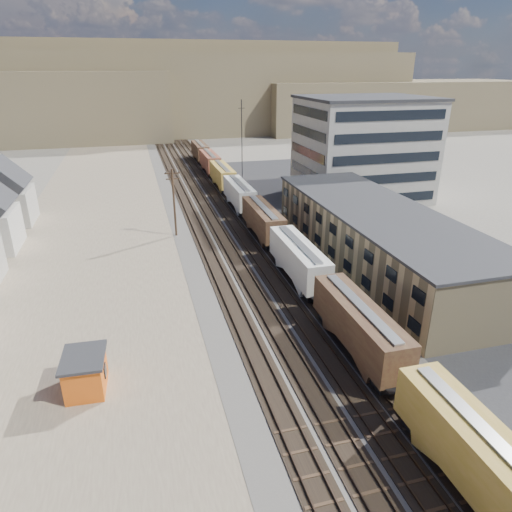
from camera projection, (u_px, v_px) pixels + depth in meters
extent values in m
plane|color=#6B6356|center=(356.00, 418.00, 32.86)|extent=(300.00, 300.00, 0.00)
cube|color=#4C4742|center=(222.00, 215.00, 77.41)|extent=(18.00, 200.00, 0.06)
cube|color=#766551|center=(95.00, 248.00, 63.71)|extent=(24.00, 180.00, 0.03)
cube|color=#232326|center=(383.00, 233.00, 69.32)|extent=(26.00, 120.00, 0.04)
cube|color=black|center=(193.00, 217.00, 76.18)|extent=(2.60, 200.00, 0.08)
cube|color=#38281E|center=(188.00, 217.00, 75.96)|extent=(0.08, 200.00, 0.16)
cube|color=#38281E|center=(197.00, 216.00, 76.31)|extent=(0.08, 200.00, 0.16)
cube|color=black|center=(210.00, 216.00, 76.90)|extent=(2.60, 200.00, 0.08)
cube|color=#38281E|center=(206.00, 215.00, 76.68)|extent=(0.08, 200.00, 0.16)
cube|color=#38281E|center=(214.00, 215.00, 77.03)|extent=(0.08, 200.00, 0.16)
cube|color=black|center=(228.00, 214.00, 77.62)|extent=(2.60, 200.00, 0.08)
cube|color=#38281E|center=(224.00, 214.00, 77.40)|extent=(0.08, 200.00, 0.16)
cube|color=#38281E|center=(232.00, 213.00, 77.74)|extent=(0.08, 200.00, 0.16)
cube|color=black|center=(244.00, 213.00, 78.29)|extent=(2.60, 200.00, 0.08)
cube|color=#38281E|center=(240.00, 213.00, 78.07)|extent=(0.08, 200.00, 0.16)
cube|color=#38281E|center=(248.00, 212.00, 78.42)|extent=(0.08, 200.00, 0.16)
cube|color=black|center=(424.00, 425.00, 31.21)|extent=(2.20, 2.20, 0.90)
cube|color=#B79330|center=(482.00, 458.00, 25.86)|extent=(3.00, 13.34, 3.40)
cube|color=#B7B7B2|center=(488.00, 434.00, 25.17)|extent=(0.90, 12.32, 0.16)
cube|color=black|center=(386.00, 380.00, 35.71)|extent=(2.20, 2.20, 0.90)
cube|color=black|center=(333.00, 316.00, 44.75)|extent=(2.20, 2.20, 0.90)
cube|color=#3F241B|center=(359.00, 323.00, 39.40)|extent=(3.00, 13.34, 3.40)
cube|color=#B7B7B2|center=(361.00, 305.00, 38.71)|extent=(0.90, 12.32, 0.16)
cube|color=black|center=(314.00, 293.00, 49.25)|extent=(2.20, 2.20, 0.90)
cube|color=black|center=(284.00, 258.00, 58.29)|extent=(2.20, 2.20, 0.90)
cube|color=beige|center=(299.00, 258.00, 52.94)|extent=(3.00, 13.34, 3.40)
cube|color=#B7B7B2|center=(299.00, 243.00, 52.26)|extent=(0.90, 12.33, 0.16)
cube|color=black|center=(273.00, 244.00, 62.79)|extent=(2.20, 2.20, 0.90)
cube|color=black|center=(254.00, 222.00, 71.84)|extent=(2.20, 2.20, 0.90)
cube|color=#3F241B|center=(263.00, 219.00, 66.49)|extent=(3.00, 13.34, 3.40)
cube|color=#B7B7B2|center=(263.00, 207.00, 65.80)|extent=(0.90, 12.33, 0.16)
cube|color=black|center=(246.00, 213.00, 76.34)|extent=(2.20, 2.20, 0.90)
cube|color=black|center=(233.00, 197.00, 85.38)|extent=(2.20, 2.20, 0.90)
cube|color=beige|center=(239.00, 193.00, 80.03)|extent=(3.00, 13.34, 3.40)
cube|color=#B7B7B2|center=(239.00, 183.00, 79.35)|extent=(0.90, 12.33, 0.16)
cube|color=black|center=(228.00, 191.00, 89.88)|extent=(2.20, 2.20, 0.90)
cube|color=black|center=(218.00, 179.00, 98.93)|extent=(2.20, 2.20, 0.90)
cube|color=#B79330|center=(222.00, 174.00, 93.58)|extent=(3.00, 13.34, 3.40)
cube|color=#B7B7B2|center=(222.00, 166.00, 92.89)|extent=(0.90, 12.32, 0.16)
cube|color=black|center=(214.00, 174.00, 103.43)|extent=(2.20, 2.20, 0.90)
cube|color=black|center=(207.00, 166.00, 112.47)|extent=(2.20, 2.20, 0.90)
cube|color=brown|center=(210.00, 161.00, 107.12)|extent=(3.00, 13.34, 3.40)
cube|color=#B7B7B2|center=(210.00, 153.00, 106.44)|extent=(0.90, 12.32, 0.16)
cube|color=black|center=(204.00, 162.00, 116.97)|extent=(2.20, 2.20, 0.90)
cube|color=black|center=(198.00, 155.00, 126.02)|extent=(2.20, 2.20, 0.90)
cube|color=#3F241B|center=(200.00, 150.00, 120.67)|extent=(3.00, 13.34, 3.40)
cube|color=#B7B7B2|center=(200.00, 143.00, 119.98)|extent=(0.90, 12.32, 0.16)
cube|color=tan|center=(376.00, 238.00, 57.39)|extent=(12.00, 40.00, 7.00)
cube|color=#2D2D30|center=(379.00, 210.00, 56.00)|extent=(12.40, 40.40, 0.30)
cube|color=black|center=(331.00, 252.00, 56.44)|extent=(0.12, 36.00, 1.20)
cube|color=black|center=(333.00, 229.00, 55.28)|extent=(0.12, 36.00, 1.20)
cube|color=#9E998E|center=(363.00, 150.00, 85.12)|extent=(22.00, 18.00, 18.00)
cube|color=#2D2D30|center=(367.00, 98.00, 81.57)|extent=(22.60, 18.60, 0.50)
cube|color=black|center=(307.00, 152.00, 82.47)|extent=(0.12, 16.00, 16.00)
cube|color=black|center=(388.00, 159.00, 77.06)|extent=(20.00, 0.12, 16.00)
cylinder|color=#382619|center=(174.00, 203.00, 66.32)|extent=(0.32, 0.32, 10.00)
cube|color=#382619|center=(172.00, 173.00, 64.63)|extent=(2.20, 0.14, 0.14)
cube|color=#382619|center=(172.00, 179.00, 64.94)|extent=(1.90, 0.14, 0.14)
cylinder|color=black|center=(176.00, 172.00, 64.72)|extent=(0.08, 0.08, 0.22)
cylinder|color=black|center=(242.00, 151.00, 84.30)|extent=(0.16, 0.16, 18.00)
cube|color=black|center=(241.00, 108.00, 81.41)|extent=(1.20, 0.08, 0.08)
cube|color=#9E998E|center=(6.00, 207.00, 72.66)|extent=(8.00, 8.00, 5.50)
cube|color=#2D2D30|center=(1.00, 184.00, 71.25)|extent=(8.15, 8.16, 8.15)
cube|color=brown|center=(217.00, 93.00, 174.84)|extent=(140.00, 45.00, 28.00)
cube|color=brown|center=(392.00, 105.00, 184.64)|extent=(110.00, 38.00, 18.00)
cube|color=brown|center=(135.00, 86.00, 184.70)|extent=(200.00, 60.00, 32.00)
cube|color=#E15C15|center=(86.00, 374.00, 35.30)|extent=(3.02, 3.92, 2.84)
cube|color=#2D2D30|center=(83.00, 358.00, 34.71)|extent=(3.41, 4.31, 0.24)
cube|color=black|center=(105.00, 370.00, 35.55)|extent=(0.14, 0.95, 0.95)
imported|color=navy|center=(357.00, 200.00, 82.94)|extent=(5.50, 6.69, 1.70)
imported|color=silver|center=(346.00, 191.00, 89.73)|extent=(2.81, 4.81, 1.54)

